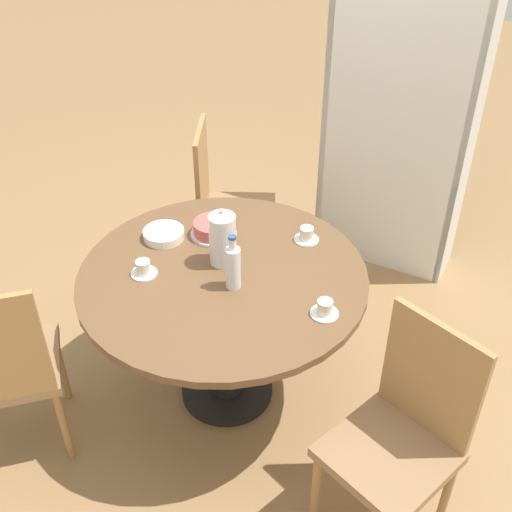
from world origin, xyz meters
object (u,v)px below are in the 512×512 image
chair_b (226,204)px  cup_c (144,269)px  cup_a (307,235)px  cup_b (325,309)px  water_bottle (233,266)px  cake_main (213,229)px  chair_c (5,367)px  coffee_pot (222,238)px  bookshelf (399,112)px  chair_a (402,433)px

chair_b → cup_c: chair_b is taller
chair_b → cup_a: 0.85m
cup_a → cup_c: 0.76m
cup_b → cup_c: size_ratio=1.00×
water_bottle → cup_c: 0.40m
water_bottle → cup_c: bearing=-163.2°
cup_a → cake_main: bearing=-157.3°
water_bottle → chair_c: bearing=-137.3°
chair_b → cup_a: size_ratio=8.48×
chair_b → coffee_pot: 0.94m
cup_b → chair_b: bearing=138.9°
cake_main → coffee_pot: bearing=-46.9°
cake_main → cup_a: size_ratio=1.87×
bookshelf → cake_main: size_ratio=9.27×
chair_a → cup_a: (-0.70, 0.64, 0.27)m
cup_b → bookshelf: bearing=98.6°
chair_c → cake_main: size_ratio=4.53×
bookshelf → coffee_pot: bearing=77.7°
chair_a → cake_main: (-1.10, 0.48, 0.27)m
chair_a → cup_b: chair_a is taller
chair_a → water_bottle: water_bottle is taller
chair_c → coffee_pot: size_ratio=3.53×
chair_c → chair_a: bearing=152.4°
cup_c → cup_a: bearing=48.3°
chair_c → water_bottle: (0.71, 0.66, 0.34)m
cake_main → cup_a: (0.40, 0.17, -0.01)m
bookshelf → cup_c: (-0.56, -1.64, -0.20)m
chair_a → bookshelf: 1.89m
chair_b → coffee_pot: coffee_pot is taller
chair_a → cup_b: (-0.42, 0.21, 0.27)m
water_bottle → cake_main: bearing=133.9°
water_bottle → cake_main: 0.40m
bookshelf → cup_c: bearing=71.2°
water_bottle → cup_b: (0.41, 0.02, -0.08)m
chair_c → cake_main: (0.44, 0.94, 0.27)m
chair_b → cake_main: (0.29, -0.59, 0.27)m
chair_a → chair_b: same height
coffee_pot → cup_b: (0.53, -0.10, -0.10)m
chair_c → cup_c: (0.33, 0.54, 0.27)m
chair_a → chair_b: 1.75m
cup_a → water_bottle: bearing=-105.5°
water_bottle → cake_main: water_bottle is taller
chair_a → chair_c: bearing=-144.0°
coffee_pot → chair_a: bearing=-18.4°
coffee_pot → cup_c: bearing=-136.5°
chair_a → chair_b: bearing=162.0°
water_bottle → cup_a: bearing=74.5°
cake_main → cup_b: (0.68, -0.26, -0.01)m
bookshelf → cup_c: 1.74m
chair_a → bookshelf: size_ratio=0.49×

